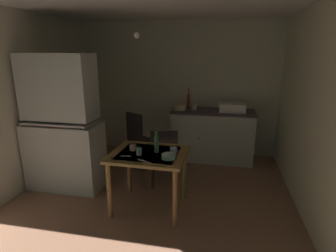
{
  "coord_description": "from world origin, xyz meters",
  "views": [
    {
      "loc": [
        0.86,
        -3.27,
        1.92
      ],
      "look_at": [
        0.15,
        0.2,
        0.94
      ],
      "focal_mm": 28.85,
      "sensor_mm": 36.0,
      "label": 1
    }
  ],
  "objects_px": {
    "chair_by_counter": "(140,139)",
    "serving_bowl_wide": "(169,156)",
    "dining_table": "(149,161)",
    "chair_far_side": "(164,155)",
    "hand_pump": "(188,100)",
    "glass_bottle": "(156,143)",
    "sink_basin": "(232,107)",
    "hutch_cabinet": "(63,128)",
    "teacup_cream": "(139,151)",
    "mixing_bowl_counter": "(180,107)"
  },
  "relations": [
    {
      "from": "glass_bottle",
      "to": "serving_bowl_wide",
      "type": "bearing_deg",
      "value": -43.47
    },
    {
      "from": "mixing_bowl_counter",
      "to": "chair_by_counter",
      "type": "relative_size",
      "value": 0.22
    },
    {
      "from": "hand_pump",
      "to": "chair_far_side",
      "type": "distance_m",
      "value": 1.39
    },
    {
      "from": "chair_by_counter",
      "to": "serving_bowl_wide",
      "type": "xyz_separation_m",
      "value": [
        0.76,
        -1.31,
        0.26
      ]
    },
    {
      "from": "dining_table",
      "to": "teacup_cream",
      "type": "relative_size",
      "value": 10.2
    },
    {
      "from": "hutch_cabinet",
      "to": "hand_pump",
      "type": "bearing_deg",
      "value": 44.72
    },
    {
      "from": "sink_basin",
      "to": "dining_table",
      "type": "height_order",
      "value": "sink_basin"
    },
    {
      "from": "teacup_cream",
      "to": "hutch_cabinet",
      "type": "bearing_deg",
      "value": 162.29
    },
    {
      "from": "chair_by_counter",
      "to": "dining_table",
      "type": "bearing_deg",
      "value": -67.59
    },
    {
      "from": "chair_by_counter",
      "to": "sink_basin",
      "type": "bearing_deg",
      "value": 22.56
    },
    {
      "from": "hand_pump",
      "to": "glass_bottle",
      "type": "distance_m",
      "value": 1.83
    },
    {
      "from": "hutch_cabinet",
      "to": "mixing_bowl_counter",
      "type": "height_order",
      "value": "hutch_cabinet"
    },
    {
      "from": "hand_pump",
      "to": "dining_table",
      "type": "relative_size",
      "value": 0.42
    },
    {
      "from": "hutch_cabinet",
      "to": "serving_bowl_wide",
      "type": "height_order",
      "value": "hutch_cabinet"
    },
    {
      "from": "chair_by_counter",
      "to": "serving_bowl_wide",
      "type": "height_order",
      "value": "chair_by_counter"
    },
    {
      "from": "sink_basin",
      "to": "dining_table",
      "type": "xyz_separation_m",
      "value": [
        -1.02,
        -1.81,
        -0.36
      ]
    },
    {
      "from": "sink_basin",
      "to": "chair_by_counter",
      "type": "distance_m",
      "value": 1.7
    },
    {
      "from": "mixing_bowl_counter",
      "to": "serving_bowl_wide",
      "type": "height_order",
      "value": "mixing_bowl_counter"
    },
    {
      "from": "dining_table",
      "to": "glass_bottle",
      "type": "height_order",
      "value": "glass_bottle"
    },
    {
      "from": "hutch_cabinet",
      "to": "sink_basin",
      "type": "relative_size",
      "value": 4.33
    },
    {
      "from": "serving_bowl_wide",
      "to": "teacup_cream",
      "type": "height_order",
      "value": "teacup_cream"
    },
    {
      "from": "hutch_cabinet",
      "to": "chair_by_counter",
      "type": "bearing_deg",
      "value": 46.22
    },
    {
      "from": "sink_basin",
      "to": "mixing_bowl_counter",
      "type": "relative_size",
      "value": 2.04
    },
    {
      "from": "serving_bowl_wide",
      "to": "teacup_cream",
      "type": "bearing_deg",
      "value": 173.96
    },
    {
      "from": "hand_pump",
      "to": "glass_bottle",
      "type": "bearing_deg",
      "value": -94.67
    },
    {
      "from": "chair_by_counter",
      "to": "serving_bowl_wide",
      "type": "distance_m",
      "value": 1.54
    },
    {
      "from": "sink_basin",
      "to": "glass_bottle",
      "type": "relative_size",
      "value": 1.6
    },
    {
      "from": "hand_pump",
      "to": "chair_by_counter",
      "type": "distance_m",
      "value": 1.14
    },
    {
      "from": "mixing_bowl_counter",
      "to": "serving_bowl_wide",
      "type": "relative_size",
      "value": 1.34
    },
    {
      "from": "dining_table",
      "to": "chair_far_side",
      "type": "relative_size",
      "value": 1.05
    },
    {
      "from": "dining_table",
      "to": "teacup_cream",
      "type": "distance_m",
      "value": 0.2
    },
    {
      "from": "chair_far_side",
      "to": "serving_bowl_wide",
      "type": "relative_size",
      "value": 5.43
    },
    {
      "from": "mixing_bowl_counter",
      "to": "chair_by_counter",
      "type": "distance_m",
      "value": 0.93
    },
    {
      "from": "sink_basin",
      "to": "glass_bottle",
      "type": "distance_m",
      "value": 2.0
    },
    {
      "from": "hand_pump",
      "to": "mixing_bowl_counter",
      "type": "height_order",
      "value": "hand_pump"
    },
    {
      "from": "dining_table",
      "to": "glass_bottle",
      "type": "xyz_separation_m",
      "value": [
        0.09,
        0.05,
        0.22
      ]
    },
    {
      "from": "serving_bowl_wide",
      "to": "teacup_cream",
      "type": "distance_m",
      "value": 0.37
    },
    {
      "from": "chair_far_side",
      "to": "teacup_cream",
      "type": "xyz_separation_m",
      "value": [
        -0.14,
        -0.71,
        0.31
      ]
    },
    {
      "from": "dining_table",
      "to": "teacup_cream",
      "type": "xyz_separation_m",
      "value": [
        -0.09,
        -0.09,
        0.16
      ]
    },
    {
      "from": "hand_pump",
      "to": "teacup_cream",
      "type": "height_order",
      "value": "hand_pump"
    },
    {
      "from": "teacup_cream",
      "to": "sink_basin",
      "type": "bearing_deg",
      "value": 59.75
    },
    {
      "from": "mixing_bowl_counter",
      "to": "teacup_cream",
      "type": "relative_size",
      "value": 2.4
    },
    {
      "from": "teacup_cream",
      "to": "dining_table",
      "type": "bearing_deg",
      "value": 44.86
    },
    {
      "from": "hutch_cabinet",
      "to": "chair_by_counter",
      "type": "distance_m",
      "value": 1.28
    },
    {
      "from": "mixing_bowl_counter",
      "to": "sink_basin",
      "type": "bearing_deg",
      "value": 3.1
    },
    {
      "from": "mixing_bowl_counter",
      "to": "chair_far_side",
      "type": "distance_m",
      "value": 1.24
    },
    {
      "from": "hutch_cabinet",
      "to": "chair_far_side",
      "type": "distance_m",
      "value": 1.48
    },
    {
      "from": "chair_far_side",
      "to": "glass_bottle",
      "type": "height_order",
      "value": "glass_bottle"
    },
    {
      "from": "chair_far_side",
      "to": "serving_bowl_wide",
      "type": "distance_m",
      "value": 0.83
    },
    {
      "from": "sink_basin",
      "to": "teacup_cream",
      "type": "bearing_deg",
      "value": -120.25
    }
  ]
}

